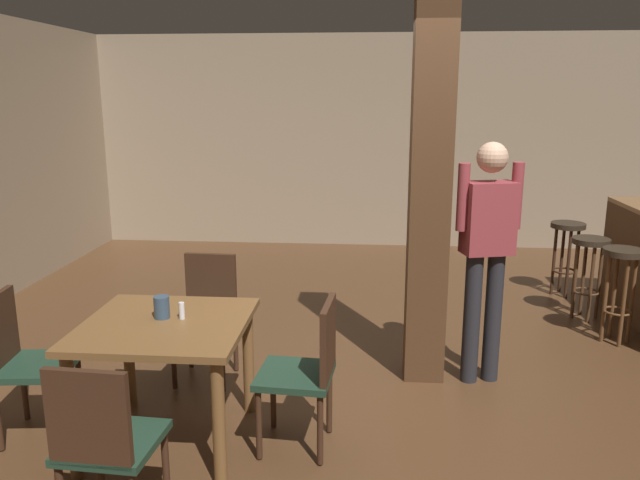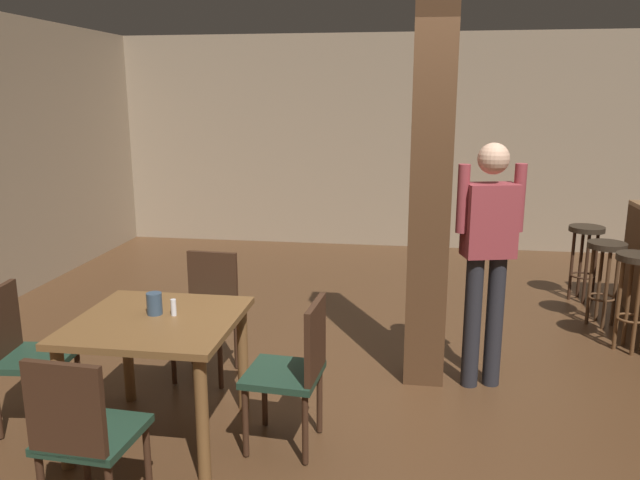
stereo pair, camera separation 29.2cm
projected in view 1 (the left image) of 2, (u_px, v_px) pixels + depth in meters
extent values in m
plane|color=#4C301C|center=(407.00, 398.00, 4.27)|extent=(10.80, 10.80, 0.00)
cube|color=gray|center=(392.00, 142.00, 8.32)|extent=(8.00, 0.10, 2.80)
cube|color=#4C301C|center=(430.00, 187.00, 4.31)|extent=(0.28, 0.28, 2.80)
cube|color=brown|center=(165.00, 325.00, 3.58)|extent=(0.94, 0.94, 0.04)
cylinder|color=brown|center=(248.00, 360.00, 4.02)|extent=(0.07, 0.07, 0.72)
cylinder|color=brown|center=(129.00, 356.00, 4.08)|extent=(0.07, 0.07, 0.72)
cylinder|color=brown|center=(219.00, 423.00, 3.25)|extent=(0.07, 0.07, 0.72)
cylinder|color=brown|center=(72.00, 417.00, 3.31)|extent=(0.07, 0.07, 0.72)
cube|color=#1E3828|center=(295.00, 375.00, 3.59)|extent=(0.45, 0.45, 0.04)
cube|color=#382114|center=(328.00, 341.00, 3.51)|extent=(0.07, 0.38, 0.45)
cylinder|color=#382114|center=(259.00, 423.00, 3.50)|extent=(0.04, 0.04, 0.43)
cylinder|color=#382114|center=(273.00, 395.00, 3.84)|extent=(0.04, 0.04, 0.43)
cylinder|color=#382114|center=(320.00, 429.00, 3.45)|extent=(0.04, 0.04, 0.43)
cylinder|color=#382114|center=(329.00, 399.00, 3.78)|extent=(0.04, 0.04, 0.43)
cube|color=#1E3828|center=(37.00, 366.00, 3.71)|extent=(0.46, 0.46, 0.04)
cube|color=#382114|center=(0.00, 331.00, 3.65)|extent=(0.08, 0.38, 0.45)
cylinder|color=#382114|center=(80.00, 387.00, 3.93)|extent=(0.04, 0.04, 0.43)
cylinder|color=#382114|center=(59.00, 415.00, 3.59)|extent=(0.04, 0.04, 0.43)
cylinder|color=#382114|center=(24.00, 388.00, 3.93)|extent=(0.04, 0.04, 0.43)
cube|color=#1E3828|center=(204.00, 322.00, 4.44)|extent=(0.44, 0.44, 0.04)
cube|color=#382114|center=(211.00, 283.00, 4.57)|extent=(0.38, 0.05, 0.45)
cylinder|color=#382114|center=(222.00, 362.00, 4.30)|extent=(0.04, 0.04, 0.43)
cylinder|color=#382114|center=(174.00, 360.00, 4.34)|extent=(0.04, 0.04, 0.43)
cylinder|color=#382114|center=(236.00, 343.00, 4.64)|extent=(0.04, 0.04, 0.43)
cylinder|color=#382114|center=(190.00, 340.00, 4.68)|extent=(0.04, 0.04, 0.43)
cube|color=#1E3828|center=(113.00, 442.00, 2.90)|extent=(0.45, 0.45, 0.04)
cube|color=#382114|center=(88.00, 419.00, 2.66)|extent=(0.38, 0.06, 0.45)
cylinder|color=#382114|center=(100.00, 461.00, 3.14)|extent=(0.04, 0.04, 0.43)
cylinder|color=#382114|center=(166.00, 467.00, 3.10)|extent=(0.04, 0.04, 0.43)
cylinder|color=#33475B|center=(162.00, 307.00, 3.62)|extent=(0.09, 0.09, 0.13)
cylinder|color=silver|center=(182.00, 311.00, 3.61)|extent=(0.03, 0.03, 0.10)
cube|color=maroon|center=(489.00, 218.00, 4.27)|extent=(0.38, 0.28, 0.50)
sphere|color=tan|center=(492.00, 157.00, 4.18)|extent=(0.26, 0.26, 0.21)
cylinder|color=#232328|center=(493.00, 317.00, 4.45)|extent=(0.15, 0.15, 0.95)
cylinder|color=#232328|center=(472.00, 319.00, 4.43)|extent=(0.15, 0.15, 0.95)
cylinder|color=maroon|center=(517.00, 196.00, 4.27)|extent=(0.10, 0.10, 0.46)
cylinder|color=maroon|center=(463.00, 197.00, 4.21)|extent=(0.10, 0.10, 0.46)
cylinder|color=#2D2319|center=(624.00, 252.00, 5.06)|extent=(0.32, 0.32, 0.05)
torus|color=brown|center=(617.00, 311.00, 5.17)|extent=(0.23, 0.23, 0.02)
cylinder|color=brown|center=(614.00, 295.00, 5.25)|extent=(0.03, 0.03, 0.75)
cylinder|color=brown|center=(623.00, 303.00, 5.05)|extent=(0.03, 0.03, 0.75)
cylinder|color=brown|center=(632.00, 299.00, 5.14)|extent=(0.03, 0.03, 0.75)
cylinder|color=brown|center=(605.00, 299.00, 5.16)|extent=(0.03, 0.03, 0.75)
cylinder|color=#2D2319|center=(591.00, 241.00, 5.62)|extent=(0.33, 0.33, 0.05)
torus|color=#4C301C|center=(586.00, 291.00, 5.73)|extent=(0.24, 0.24, 0.02)
cylinder|color=#4C301C|center=(583.00, 278.00, 5.81)|extent=(0.03, 0.03, 0.71)
cylinder|color=#4C301C|center=(591.00, 285.00, 5.61)|extent=(0.03, 0.03, 0.71)
cylinder|color=#4C301C|center=(599.00, 282.00, 5.70)|extent=(0.03, 0.03, 0.71)
cylinder|color=#4C301C|center=(575.00, 281.00, 5.72)|extent=(0.03, 0.03, 0.71)
cylinder|color=#2D2319|center=(568.00, 225.00, 6.30)|extent=(0.34, 0.34, 0.05)
torus|color=#382114|center=(564.00, 271.00, 6.41)|extent=(0.24, 0.24, 0.02)
cylinder|color=#382114|center=(562.00, 259.00, 6.50)|extent=(0.03, 0.03, 0.71)
cylinder|color=#382114|center=(568.00, 264.00, 6.28)|extent=(0.03, 0.03, 0.71)
cylinder|color=#382114|center=(576.00, 262.00, 6.38)|extent=(0.03, 0.03, 0.71)
cylinder|color=#382114|center=(554.00, 261.00, 6.40)|extent=(0.03, 0.03, 0.71)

